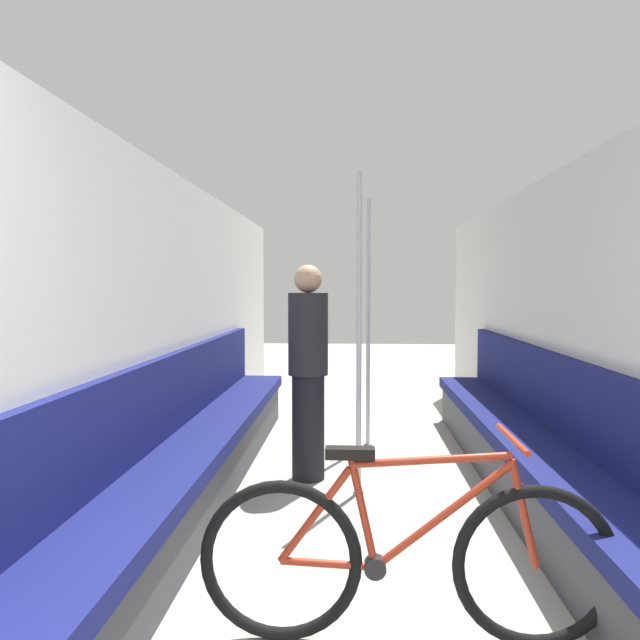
# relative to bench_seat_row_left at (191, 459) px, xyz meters

# --- Properties ---
(wall_left) EXTENTS (0.10, 9.51, 2.27)m
(wall_left) POSITION_rel_bench_seat_row_left_xyz_m (-0.26, -0.01, 0.81)
(wall_left) COLOR silver
(wall_left) RESTS_ON ground
(wall_right) EXTENTS (0.10, 9.51, 2.27)m
(wall_right) POSITION_rel_bench_seat_row_left_xyz_m (2.53, -0.01, 0.81)
(wall_right) COLOR silver
(wall_right) RESTS_ON ground
(bench_seat_row_left) EXTENTS (0.48, 5.62, 1.00)m
(bench_seat_row_left) POSITION_rel_bench_seat_row_left_xyz_m (0.00, 0.00, 0.00)
(bench_seat_row_left) COLOR #3D3D42
(bench_seat_row_left) RESTS_ON ground
(bench_seat_row_right) EXTENTS (0.48, 5.62, 1.00)m
(bench_seat_row_right) POSITION_rel_bench_seat_row_left_xyz_m (2.27, 0.00, 0.00)
(bench_seat_row_right) COLOR #3D3D42
(bench_seat_row_right) RESTS_ON ground
(bicycle) EXTENTS (1.70, 0.46, 0.87)m
(bicycle) POSITION_rel_bench_seat_row_left_xyz_m (1.28, -1.51, 0.04)
(bicycle) COLOR black
(bicycle) RESTS_ON ground
(grab_pole_near) EXTENTS (0.08, 0.08, 2.25)m
(grab_pole_near) POSITION_rel_bench_seat_row_left_xyz_m (1.10, 0.35, 0.78)
(grab_pole_near) COLOR gray
(grab_pole_near) RESTS_ON ground
(grab_pole_far) EXTENTS (0.08, 0.08, 2.25)m
(grab_pole_far) POSITION_rel_bench_seat_row_left_xyz_m (1.20, 1.68, 0.78)
(grab_pole_far) COLOR gray
(grab_pole_far) RESTS_ON ground
(passenger_standing) EXTENTS (0.30, 0.30, 1.62)m
(passenger_standing) POSITION_rel_bench_seat_row_left_xyz_m (0.72, 0.65, 0.52)
(passenger_standing) COLOR black
(passenger_standing) RESTS_ON ground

